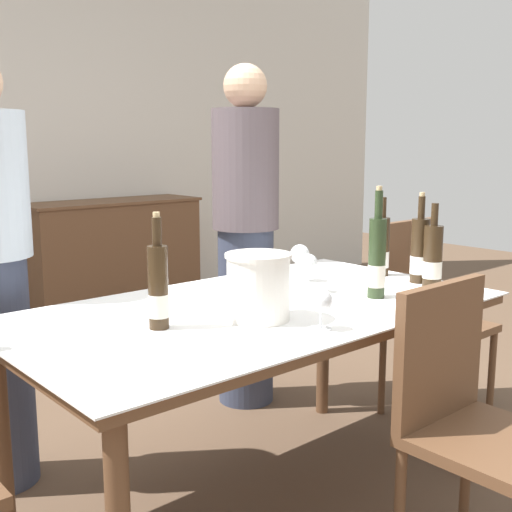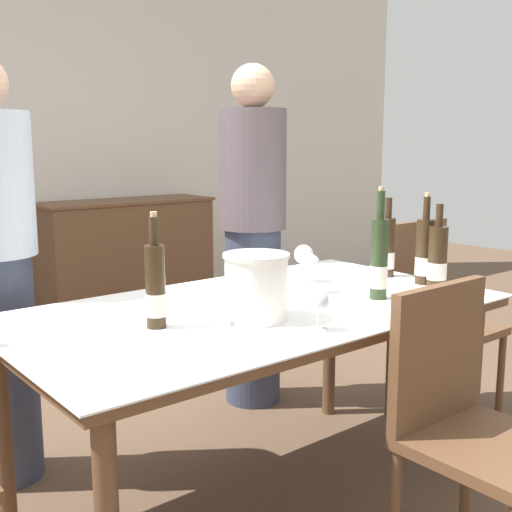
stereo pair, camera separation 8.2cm
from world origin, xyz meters
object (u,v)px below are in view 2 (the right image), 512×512
(wine_bottle_2, at_px, (379,260))
(chair_near_front, at_px, (466,416))
(wine_bottle_3, at_px, (387,248))
(dining_table, at_px, (256,325))
(wine_glass_0, at_px, (310,266))
(wine_bottle_1, at_px, (437,259))
(wine_bottle_0, at_px, (156,287))
(wine_glass_2, at_px, (304,256))
(ice_bucket, at_px, (256,285))
(wine_glass_1, at_px, (318,303))
(person_guest_left, at_px, (253,237))
(chair_right_end, at_px, (432,307))
(sideboard_cabinet, at_px, (127,260))
(wine_bottle_4, at_px, (425,253))

(wine_bottle_2, distance_m, chair_near_front, 0.67)
(wine_bottle_2, distance_m, wine_bottle_3, 0.42)
(dining_table, relative_size, wine_glass_0, 11.53)
(wine_bottle_3, distance_m, wine_glass_0, 0.47)
(dining_table, bearing_deg, wine_bottle_1, -16.82)
(wine_bottle_0, height_order, wine_glass_2, wine_bottle_0)
(wine_bottle_2, height_order, wine_glass_2, wine_bottle_2)
(wine_bottle_3, height_order, wine_glass_2, wine_bottle_3)
(ice_bucket, distance_m, wine_glass_1, 0.23)
(wine_glass_0, bearing_deg, person_guest_left, 67.29)
(chair_right_end, bearing_deg, dining_table, -175.63)
(wine_glass_0, xyz_separation_m, chair_right_end, (0.88, 0.06, -0.32))
(wine_bottle_0, height_order, wine_bottle_1, wine_bottle_0)
(sideboard_cabinet, relative_size, wine_glass_1, 10.29)
(wine_bottle_0, distance_m, chair_right_end, 1.62)
(wine_glass_1, bearing_deg, wine_bottle_2, 18.15)
(wine_glass_2, bearing_deg, person_guest_left, 71.76)
(dining_table, distance_m, ice_bucket, 0.25)
(ice_bucket, height_order, wine_bottle_0, wine_bottle_0)
(ice_bucket, xyz_separation_m, wine_bottle_1, (0.85, -0.09, 0.00))
(sideboard_cabinet, bearing_deg, wine_glass_2, -100.15)
(wine_bottle_1, bearing_deg, wine_glass_0, 151.01)
(wine_glass_1, bearing_deg, wine_glass_0, 48.81)
(dining_table, xyz_separation_m, wine_bottle_1, (0.74, -0.22, 0.19))
(dining_table, bearing_deg, wine_glass_2, 25.09)
(wine_glass_1, distance_m, person_guest_left, 1.28)
(dining_table, xyz_separation_m, person_guest_left, (0.60, 0.76, 0.17))
(ice_bucket, distance_m, wine_glass_2, 0.61)
(dining_table, height_order, chair_near_front, chair_near_front)
(wine_bottle_2, xyz_separation_m, chair_right_end, (0.75, 0.29, -0.36))
(sideboard_cabinet, xyz_separation_m, wine_bottle_0, (-1.24, -2.57, 0.42))
(ice_bucket, height_order, wine_bottle_2, wine_bottle_2)
(wine_bottle_3, distance_m, chair_near_front, 1.00)
(wine_bottle_1, distance_m, chair_near_front, 0.80)
(dining_table, relative_size, wine_bottle_3, 5.12)
(dining_table, distance_m, wine_bottle_1, 0.80)
(wine_glass_1, height_order, chair_near_front, chair_near_front)
(sideboard_cabinet, distance_m, wine_bottle_1, 2.82)
(wine_bottle_0, xyz_separation_m, wine_glass_0, (0.70, 0.03, -0.02))
(wine_bottle_1, xyz_separation_m, person_guest_left, (-0.15, 0.98, -0.01))
(wine_bottle_0, relative_size, wine_glass_1, 2.86)
(person_guest_left, bearing_deg, wine_bottle_1, -81.51)
(wine_bottle_0, height_order, wine_bottle_2, wine_bottle_2)
(wine_bottle_0, distance_m, wine_bottle_4, 1.18)
(ice_bucket, xyz_separation_m, wine_bottle_2, (0.53, -0.06, 0.03))
(ice_bucket, distance_m, wine_bottle_2, 0.54)
(sideboard_cabinet, height_order, wine_bottle_4, wine_bottle_4)
(wine_bottle_3, distance_m, wine_bottle_4, 0.19)
(ice_bucket, height_order, wine_bottle_3, wine_bottle_3)
(wine_glass_2, bearing_deg, dining_table, -154.91)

